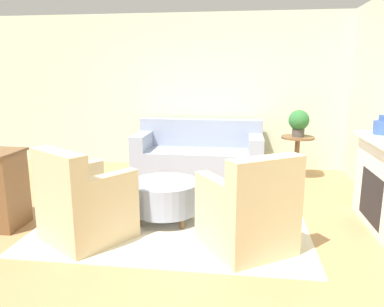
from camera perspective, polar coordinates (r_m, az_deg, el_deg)
The scene contains 10 objects.
ground_plane at distance 4.49m, azimuth -2.90°, elevation -10.86°, with size 16.00×16.00×0.00m, color #AD7F51.
wall_back at distance 7.06m, azimuth 1.45°, elevation 9.40°, with size 9.79×0.12×2.80m.
rug at distance 4.48m, azimuth -2.90°, elevation -10.80°, with size 3.09×2.04×0.01m.
couch at distance 6.64m, azimuth 0.99°, elevation -0.13°, with size 2.23×0.92×0.92m.
armchair_left at distance 4.14m, azimuth -16.29°, elevation -7.60°, with size 1.07×1.08×1.00m.
armchair_right at distance 3.80m, azimuth 8.71°, elevation -9.05°, with size 1.07×1.08×1.00m.
ottoman_table at distance 4.54m, azimuth -4.17°, elevation -6.44°, with size 0.84×0.84×0.48m.
side_table at distance 6.52m, azimuth 15.72°, elevation 0.54°, with size 0.55×0.55×0.71m.
vase_mantel_near at distance 4.97m, azimuth 26.95°, elevation 3.65°, with size 0.19×0.19×0.23m.
potted_plant_on_side_table at distance 6.44m, azimuth 15.97°, elevation 4.69°, with size 0.34×0.34×0.44m.
Camera 1 is at (0.78, -4.05, 1.77)m, focal length 35.00 mm.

